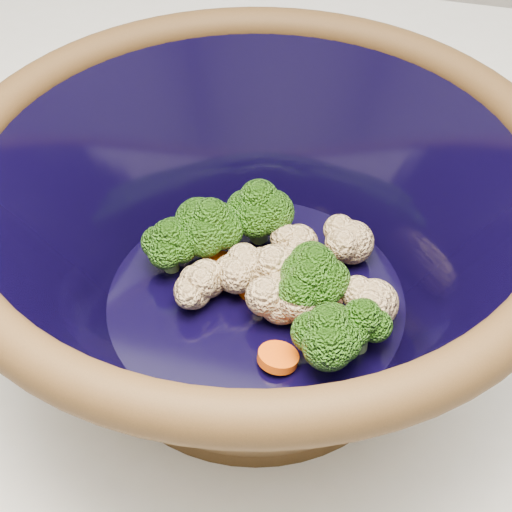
# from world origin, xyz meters

# --- Properties ---
(mixing_bowl) EXTENTS (0.45, 0.45, 0.16)m
(mixing_bowl) POSITION_xyz_m (-0.08, 0.01, 0.99)
(mixing_bowl) COLOR black
(mixing_bowl) RESTS_ON counter
(vegetable_pile) EXTENTS (0.18, 0.14, 0.06)m
(vegetable_pile) POSITION_xyz_m (-0.07, 0.02, 0.96)
(vegetable_pile) COLOR #608442
(vegetable_pile) RESTS_ON mixing_bowl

